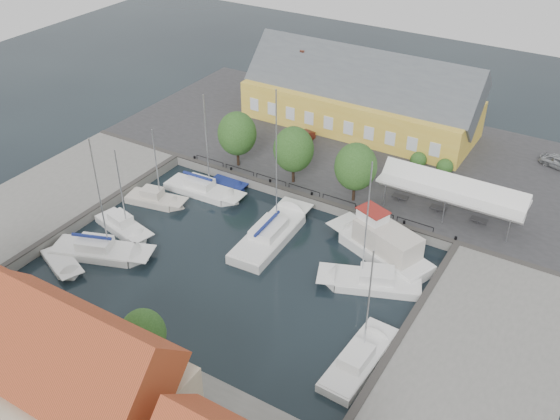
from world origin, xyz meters
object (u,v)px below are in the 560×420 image
Objects in this scene: east_boat_c at (358,363)px; west_boat_b at (155,201)px; car_silver at (560,162)px; east_boat_a at (372,283)px; trawler at (382,246)px; center_sailboat at (271,236)px; car_red at (300,139)px; tent_canopy at (452,191)px; launch_sw at (62,264)px; west_boat_a at (203,191)px; warehouse at (356,98)px; west_boat_d at (100,252)px; launch_nw at (228,185)px; west_boat_c at (123,228)px.

west_boat_b is (-27.31, 9.36, 0.00)m from east_boat_c.
car_silver is 43.79m from west_boat_b.
trawler is at bearing 102.91° from east_boat_a.
center_sailboat is 10.45m from trawler.
tent_canopy is at bearing -5.95° from car_red.
trawler is 4.46m from east_boat_a.
west_boat_b is 12.21m from launch_sw.
car_silver is at bearing 70.52° from east_boat_a.
east_boat_c is 27.73m from west_boat_a.
warehouse is at bearing 71.71° from west_boat_a.
east_boat_a is 21.90m from west_boat_a.
east_boat_a is at bearing 21.05° from west_boat_d.
west_boat_b reaches higher than trawler.
trawler is 1.94× the size of launch_sw.
tent_canopy is 1.54× the size of west_boat_b.
east_boat_a is (14.20, -26.39, -4.17)m from warehouse.
east_boat_c is at bearing -36.38° from center_sailboat.
tent_canopy reaches higher than car_silver.
launch_nw is (4.74, 18.88, -0.00)m from launch_sw.
warehouse reaches higher than launch_nw.
west_boat_b is at bearing -123.44° from launch_nw.
tent_canopy is at bearing 40.04° from center_sailboat.
car_red is 11.24m from launch_nw.
trawler is (-10.78, -23.41, -0.71)m from car_silver.
launch_nw is at bearing 56.56° from west_boat_b.
east_boat_a is at bearing 11.46° from west_boat_c.
east_boat_a is (10.97, -1.30, -0.10)m from center_sailboat.
trawler is at bearing 16.66° from center_sailboat.
center_sailboat is 1.22× the size of east_boat_a.
east_boat_a is at bearing -11.98° from west_boat_a.
center_sailboat is (6.37, -16.64, -1.34)m from car_red.
car_silver is at bearing 44.00° from west_boat_c.
trawler is at bearing -112.27° from tent_canopy.
west_boat_c is 6.94m from launch_sw.
launch_sw is (-24.80, -11.73, -0.17)m from east_boat_a.
west_boat_c reaches higher than tent_canopy.
launch_sw is (-0.33, -12.20, -0.17)m from west_boat_b.
car_silver is 33.62m from center_sailboat.
car_red is 23.75m from west_boat_c.
car_silver reaches higher than car_red.
east_boat_a is 24.38m from west_boat_c.
trawler reaches higher than launch_sw.
car_red is at bearing 67.78° from west_boat_b.
car_silver is at bearing 38.46° from west_boat_b.
car_silver is at bearing 48.73° from launch_sw.
west_boat_c is (-33.69, -32.54, -1.46)m from car_silver.
west_boat_a is at bearing 168.02° from east_boat_a.
center_sailboat is at bearing -139.96° from tent_canopy.
west_boat_b is (-24.47, 0.48, -0.00)m from east_boat_a.
west_boat_c reaches higher than car_silver.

